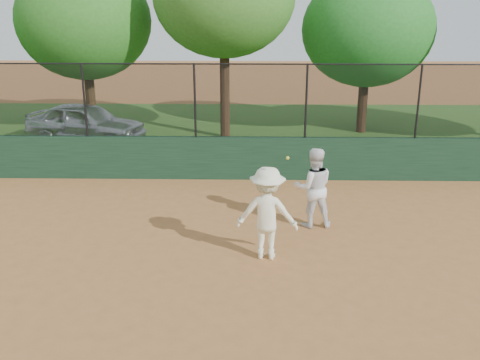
{
  "coord_description": "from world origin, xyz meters",
  "views": [
    {
      "loc": [
        1.03,
        -8.32,
        4.63
      ],
      "look_at": [
        0.8,
        2.2,
        1.2
      ],
      "focal_mm": 40.0,
      "sensor_mm": 36.0,
      "label": 1
    }
  ],
  "objects_px": {
    "parked_car": "(86,123)",
    "player_main": "(267,213)",
    "player_second": "(313,188)",
    "tree_3": "(368,30)",
    "tree_1": "(84,21)"
  },
  "relations": [
    {
      "from": "tree_1",
      "to": "tree_3",
      "type": "xyz_separation_m",
      "value": [
        10.35,
        0.13,
        -0.3
      ]
    },
    {
      "from": "player_second",
      "to": "parked_car",
      "type": "bearing_deg",
      "value": -50.65
    },
    {
      "from": "player_second",
      "to": "tree_1",
      "type": "height_order",
      "value": "tree_1"
    },
    {
      "from": "player_second",
      "to": "player_main",
      "type": "bearing_deg",
      "value": 51.68
    },
    {
      "from": "tree_1",
      "to": "tree_3",
      "type": "distance_m",
      "value": 10.36
    },
    {
      "from": "parked_car",
      "to": "tree_3",
      "type": "relative_size",
      "value": 0.71
    },
    {
      "from": "player_second",
      "to": "tree_1",
      "type": "bearing_deg",
      "value": -55.81
    },
    {
      "from": "player_second",
      "to": "player_main",
      "type": "distance_m",
      "value": 1.9
    },
    {
      "from": "player_main",
      "to": "tree_3",
      "type": "height_order",
      "value": "tree_3"
    },
    {
      "from": "tree_1",
      "to": "tree_3",
      "type": "relative_size",
      "value": 1.06
    },
    {
      "from": "parked_car",
      "to": "player_second",
      "type": "height_order",
      "value": "player_second"
    },
    {
      "from": "player_main",
      "to": "tree_3",
      "type": "distance_m",
      "value": 11.94
    },
    {
      "from": "parked_car",
      "to": "player_main",
      "type": "xyz_separation_m",
      "value": [
        6.13,
        -8.93,
        0.19
      ]
    },
    {
      "from": "tree_1",
      "to": "player_main",
      "type": "bearing_deg",
      "value": -59.12
    },
    {
      "from": "parked_car",
      "to": "tree_3",
      "type": "distance_m",
      "value": 10.7
    }
  ]
}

